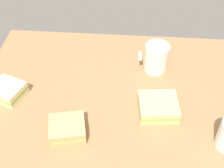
# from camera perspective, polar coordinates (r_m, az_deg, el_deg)

# --- Properties ---
(tabletop) EXTENTS (0.90, 0.64, 0.02)m
(tabletop) POSITION_cam_1_polar(r_m,az_deg,el_deg) (1.01, 0.00, -1.62)
(tabletop) COLOR #936D47
(tabletop) RESTS_ON ground
(coffee_mug_black) EXTENTS (0.11, 0.08, 0.10)m
(coffee_mug_black) POSITION_cam_1_polar(r_m,az_deg,el_deg) (1.06, 8.45, 5.06)
(coffee_mug_black) COLOR silver
(coffee_mug_black) RESTS_ON tabletop
(sandwich_main) EXTENTS (0.13, 0.12, 0.04)m
(sandwich_main) POSITION_cam_1_polar(r_m,az_deg,el_deg) (0.93, 8.78, -4.29)
(sandwich_main) COLOR #DBB77A
(sandwich_main) RESTS_ON tabletop
(sandwich_side) EXTENTS (0.12, 0.11, 0.04)m
(sandwich_side) POSITION_cam_1_polar(r_m,az_deg,el_deg) (0.88, -8.49, -8.44)
(sandwich_side) COLOR tan
(sandwich_side) RESTS_ON tabletop
(sandwich_extra) EXTENTS (0.12, 0.12, 0.04)m
(sandwich_extra) POSITION_cam_1_polar(r_m,az_deg,el_deg) (1.03, -19.21, -1.26)
(sandwich_extra) COLOR beige
(sandwich_extra) RESTS_ON tabletop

